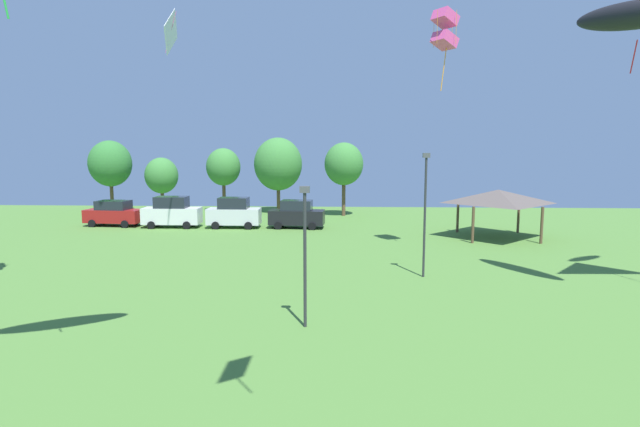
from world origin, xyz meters
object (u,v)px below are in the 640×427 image
at_px(parked_car_rightmost_in_row, 297,214).
at_px(treeline_tree_1, 161,176).
at_px(treeline_tree_2, 223,167).
at_px(parked_car_third_from_left, 234,213).
at_px(kite_flying_4, 171,32).
at_px(parked_car_second_from_left, 172,212).
at_px(parked_car_leftmost, 114,213).
at_px(treeline_tree_0, 110,164).
at_px(treeline_tree_3, 278,164).
at_px(treeline_tree_4, 344,164).
at_px(kite_flying_0, 637,15).
at_px(light_post_1, 305,247).
at_px(kite_flying_1, 445,29).
at_px(park_pavilion, 498,197).
at_px(light_post_0, 425,208).

distance_m(parked_car_rightmost_in_row, treeline_tree_1, 18.30).
bearing_deg(treeline_tree_2, parked_car_third_from_left, -72.68).
bearing_deg(kite_flying_4, treeline_tree_1, 113.36).
height_order(parked_car_second_from_left, treeline_tree_2, treeline_tree_2).
relative_size(parked_car_leftmost, parked_car_second_from_left, 1.03).
relative_size(parked_car_second_from_left, treeline_tree_0, 0.64).
relative_size(parked_car_third_from_left, treeline_tree_3, 0.57).
relative_size(parked_car_rightmost_in_row, treeline_tree_4, 0.65).
distance_m(kite_flying_0, light_post_1, 16.68).
bearing_deg(treeline_tree_1, kite_flying_1, -39.16).
height_order(treeline_tree_0, treeline_tree_4, treeline_tree_0).
bearing_deg(kite_flying_4, parked_car_third_from_left, 66.59).
xyz_separation_m(parked_car_third_from_left, light_post_1, (7.72, -23.28, 1.76)).
distance_m(parked_car_third_from_left, park_pavilion, 21.06).
bearing_deg(light_post_0, kite_flying_1, 72.05).
xyz_separation_m(kite_flying_0, treeline_tree_4, (-11.91, 27.38, -6.94)).
height_order(parked_car_leftmost, treeline_tree_1, treeline_tree_1).
xyz_separation_m(kite_flying_0, light_post_0, (-7.84, 3.53, -8.46)).
height_order(parked_car_second_from_left, parked_car_third_from_left, parked_car_second_from_left).
bearing_deg(treeline_tree_4, park_pavilion, -46.30).
height_order(light_post_0, treeline_tree_0, treeline_tree_0).
relative_size(kite_flying_0, parked_car_rightmost_in_row, 1.13).
relative_size(parked_car_rightmost_in_row, treeline_tree_1, 0.82).
bearing_deg(kite_flying_4, kite_flying_1, -12.28).
xyz_separation_m(light_post_1, treeline_tree_1, (-17.49, 33.44, 0.82)).
bearing_deg(treeline_tree_4, parked_car_rightmost_in_row, -116.12).
height_order(treeline_tree_2, treeline_tree_4, treeline_tree_4).
height_order(kite_flying_1, parked_car_leftmost, kite_flying_1).
relative_size(parked_car_third_from_left, light_post_1, 0.84).
distance_m(parked_car_second_from_left, treeline_tree_0, 14.52).
bearing_deg(light_post_0, kite_flying_0, -24.21).
distance_m(kite_flying_4, parked_car_third_from_left, 14.90).
xyz_separation_m(kite_flying_0, kite_flying_1, (-6.03, 9.12, 1.58)).
relative_size(parked_car_rightmost_in_row, treeline_tree_3, 0.60).
bearing_deg(park_pavilion, light_post_0, -121.64).
bearing_deg(parked_car_third_from_left, treeline_tree_4, 41.76).
relative_size(parked_car_leftmost, treeline_tree_2, 0.74).
bearing_deg(treeline_tree_3, kite_flying_0, -57.85).
xyz_separation_m(parked_car_rightmost_in_row, treeline_tree_4, (3.95, 8.05, 3.95)).
relative_size(kite_flying_4, parked_car_rightmost_in_row, 0.68).
distance_m(kite_flying_1, treeline_tree_3, 25.72).
bearing_deg(treeline_tree_2, treeline_tree_1, -172.12).
bearing_deg(kite_flying_1, kite_flying_0, -56.53).
bearing_deg(light_post_0, treeline_tree_0, 137.84).
distance_m(parked_car_third_from_left, treeline_tree_1, 14.33).
bearing_deg(kite_flying_0, treeline_tree_0, 141.11).
bearing_deg(parked_car_second_from_left, kite_flying_4, -68.48).
distance_m(light_post_1, treeline_tree_1, 37.74).
relative_size(kite_flying_0, parked_car_second_from_left, 1.10).
distance_m(light_post_0, treeline_tree_1, 34.65).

